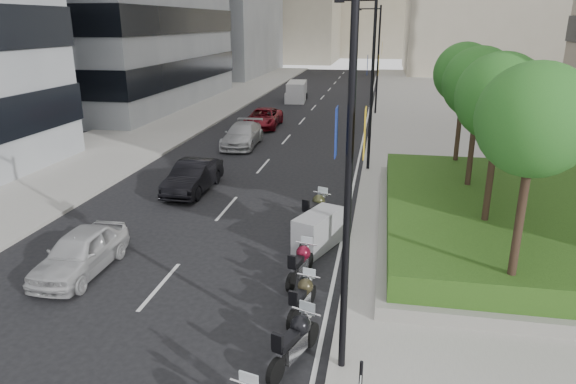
% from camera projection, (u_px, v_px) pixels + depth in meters
% --- Properties ---
extents(ground, '(160.00, 160.00, 0.00)m').
position_uv_depth(ground, '(149.00, 376.00, 11.70)').
color(ground, black).
rests_on(ground, ground).
extents(sidewalk_right, '(10.00, 100.00, 0.15)m').
position_uv_depth(sidewalk_right, '(437.00, 129.00, 38.13)').
color(sidewalk_right, '#9E9B93').
rests_on(sidewalk_right, ground).
extents(sidewalk_left, '(8.00, 100.00, 0.15)m').
position_uv_depth(sidewalk_left, '(171.00, 120.00, 41.74)').
color(sidewalk_left, '#9E9B93').
rests_on(sidewalk_left, ground).
extents(lane_edge, '(0.12, 100.00, 0.01)m').
position_uv_depth(lane_edge, '(365.00, 128.00, 39.06)').
color(lane_edge, silver).
rests_on(lane_edge, ground).
extents(lane_centre, '(0.12, 100.00, 0.01)m').
position_uv_depth(lane_centre, '(298.00, 126.00, 39.96)').
color(lane_centre, silver).
rests_on(lane_centre, ground).
extents(planter, '(10.00, 14.00, 0.40)m').
position_uv_depth(planter, '(514.00, 228.00, 19.20)').
color(planter, gray).
rests_on(planter, sidewalk_right).
extents(hedge, '(9.40, 13.40, 0.80)m').
position_uv_depth(hedge, '(516.00, 213.00, 19.01)').
color(hedge, '#1E4012').
rests_on(hedge, planter).
extents(tree_0, '(2.80, 2.80, 6.30)m').
position_uv_depth(tree_0, '(535.00, 121.00, 12.26)').
color(tree_0, '#332319').
rests_on(tree_0, planter).
extents(tree_1, '(2.80, 2.80, 6.30)m').
position_uv_depth(tree_1, '(500.00, 98.00, 16.00)').
color(tree_1, '#332319').
rests_on(tree_1, planter).
extents(tree_2, '(2.80, 2.80, 6.30)m').
position_uv_depth(tree_2, '(479.00, 84.00, 19.73)').
color(tree_2, '#332319').
rests_on(tree_2, planter).
extents(tree_3, '(2.80, 2.80, 6.30)m').
position_uv_depth(tree_3, '(464.00, 74.00, 23.46)').
color(tree_3, '#332319').
rests_on(tree_3, planter).
extents(lamp_post_0, '(2.34, 0.45, 9.00)m').
position_uv_depth(lamp_post_0, '(342.00, 158.00, 10.32)').
color(lamp_post_0, black).
rests_on(lamp_post_0, ground).
extents(lamp_post_1, '(2.34, 0.45, 9.00)m').
position_uv_depth(lamp_post_1, '(369.00, 76.00, 26.19)').
color(lamp_post_1, black).
rests_on(lamp_post_1, ground).
extents(lamp_post_2, '(2.34, 0.45, 9.00)m').
position_uv_depth(lamp_post_2, '(376.00, 55.00, 42.99)').
color(lamp_post_2, black).
rests_on(lamp_post_2, ground).
extents(motorcycle_2, '(1.02, 2.19, 1.14)m').
position_uv_depth(motorcycle_2, '(295.00, 341.00, 11.97)').
color(motorcycle_2, black).
rests_on(motorcycle_2, ground).
extents(motorcycle_3, '(0.70, 2.00, 1.00)m').
position_uv_depth(motorcycle_3, '(303.00, 298.00, 13.97)').
color(motorcycle_3, black).
rests_on(motorcycle_3, ground).
extents(motorcycle_4, '(0.74, 2.09, 1.05)m').
position_uv_depth(motorcycle_4, '(301.00, 263.00, 15.92)').
color(motorcycle_4, black).
rests_on(motorcycle_4, ground).
extents(motorcycle_5, '(1.65, 2.38, 1.34)m').
position_uv_depth(motorcycle_5, '(318.00, 231.00, 18.07)').
color(motorcycle_5, black).
rests_on(motorcycle_5, ground).
extents(motorcycle_6, '(1.06, 2.26, 1.18)m').
position_uv_depth(motorcycle_6, '(316.00, 209.00, 20.29)').
color(motorcycle_6, black).
rests_on(motorcycle_6, ground).
extents(car_a, '(1.67, 4.10, 1.39)m').
position_uv_depth(car_a, '(80.00, 252.00, 16.36)').
color(car_a, silver).
rests_on(car_a, ground).
extents(car_b, '(1.65, 4.46, 1.46)m').
position_uv_depth(car_b, '(193.00, 177.00, 24.23)').
color(car_b, black).
rests_on(car_b, ground).
extents(car_c, '(2.21, 5.11, 1.47)m').
position_uv_depth(car_c, '(242.00, 135.00, 33.17)').
color(car_c, '#B5B4B7').
rests_on(car_c, ground).
extents(car_d, '(2.51, 5.19, 1.42)m').
position_uv_depth(car_d, '(263.00, 118.00, 39.10)').
color(car_d, maroon).
rests_on(car_d, ground).
extents(delivery_van, '(2.12, 4.74, 1.94)m').
position_uv_depth(delivery_van, '(296.00, 92.00, 51.85)').
color(delivery_van, silver).
rests_on(delivery_van, ground).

